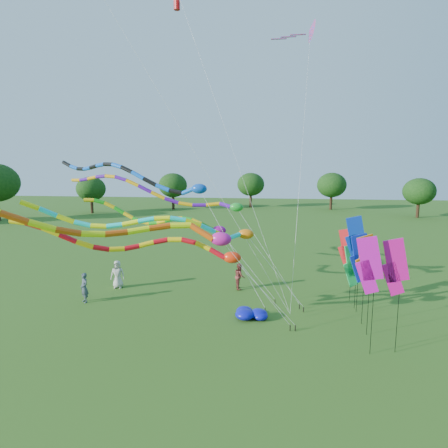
# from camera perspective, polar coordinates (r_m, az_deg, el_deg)

# --- Properties ---
(ground) EXTENTS (160.00, 160.00, 0.00)m
(ground) POSITION_cam_1_polar(r_m,az_deg,el_deg) (16.92, 1.62, -19.16)
(ground) COLOR #255B18
(ground) RESTS_ON ground
(tree_ring) EXTENTS (117.40, 120.91, 9.64)m
(tree_ring) POSITION_cam_1_polar(r_m,az_deg,el_deg) (9.95, 0.56, -7.21)
(tree_ring) COLOR #382314
(tree_ring) RESTS_ON ground
(tube_kite_red) EXTENTS (12.28, 2.97, 6.21)m
(tube_kite_red) POSITION_cam_1_polar(r_m,az_deg,el_deg) (17.55, -10.34, -3.34)
(tube_kite_red) COLOR black
(tube_kite_red) RESTS_ON ground
(tube_kite_orange) EXTENTS (15.36, 6.06, 7.63)m
(tube_kite_orange) POSITION_cam_1_polar(r_m,az_deg,el_deg) (16.30, -17.87, -0.19)
(tube_kite_orange) COLOR black
(tube_kite_orange) RESTS_ON ground
(tube_kite_purple) EXTENTS (15.08, 3.87, 8.04)m
(tube_kite_purple) POSITION_cam_1_polar(r_m,az_deg,el_deg) (23.28, -9.10, 4.59)
(tube_kite_purple) COLOR black
(tube_kite_purple) RESTS_ON ground
(tube_kite_blue) EXTENTS (14.54, 5.96, 8.85)m
(tube_kite_blue) POSITION_cam_1_polar(r_m,az_deg,el_deg) (23.96, -12.99, 6.97)
(tube_kite_blue) COLOR black
(tube_kite_blue) RESTS_ON ground
(tube_kite_cyan) EXTENTS (12.50, 5.05, 6.95)m
(tube_kite_cyan) POSITION_cam_1_polar(r_m,az_deg,el_deg) (17.97, -8.24, -0.34)
(tube_kite_cyan) COLOR black
(tube_kite_cyan) RESTS_ON ground
(tube_kite_green) EXTENTS (11.51, 1.46, 6.51)m
(tube_kite_green) POSITION_cam_1_polar(r_m,az_deg,el_deg) (22.37, -8.16, 0.52)
(tube_kite_green) COLOR black
(tube_kite_green) RESTS_ON ground
(delta_kite_high_c) EXTENTS (2.92, 5.32, 16.43)m
(delta_kite_high_c) POSITION_cam_1_polar(r_m,az_deg,el_deg) (24.78, 13.02, 26.72)
(delta_kite_high_c) COLOR black
(delta_kite_high_c) RESTS_ON ground
(banner_pole_red) EXTENTS (1.14, 0.37, 4.39)m
(banner_pole_red) POSITION_cam_1_polar(r_m,az_deg,el_deg) (23.15, 18.31, -3.65)
(banner_pole_red) COLOR black
(banner_pole_red) RESTS_ON ground
(banner_pole_blue_b) EXTENTS (1.16, 0.12, 5.36)m
(banner_pole_blue_b) POSITION_cam_1_polar(r_m,az_deg,el_deg) (21.23, 19.40, -2.16)
(banner_pole_blue_b) COLOR black
(banner_pole_blue_b) RESTS_ON ground
(banner_pole_green) EXTENTS (1.11, 0.48, 3.78)m
(banner_pole_green) POSITION_cam_1_polar(r_m,az_deg,el_deg) (21.98, 19.00, -5.95)
(banner_pole_green) COLOR black
(banner_pole_green) RESTS_ON ground
(banner_pole_magenta_a) EXTENTS (1.16, 0.25, 5.13)m
(banner_pole_magenta_a) POSITION_cam_1_polar(r_m,az_deg,el_deg) (16.68, 21.22, -5.94)
(banner_pole_magenta_a) COLOR black
(banner_pole_magenta_a) RESTS_ON ground
(banner_pole_magenta_b) EXTENTS (1.16, 0.08, 5.02)m
(banner_pole_magenta_b) POSITION_cam_1_polar(r_m,az_deg,el_deg) (17.25, 24.61, -6.03)
(banner_pole_magenta_b) COLOR black
(banner_pole_magenta_b) RESTS_ON ground
(banner_pole_blue_a) EXTENTS (1.15, 0.35, 4.71)m
(banner_pole_blue_a) POSITION_cam_1_polar(r_m,az_deg,el_deg) (19.74, 20.08, -4.90)
(banner_pole_blue_a) COLOR black
(banner_pole_blue_a) RESTS_ON ground
(banner_pole_orange) EXTENTS (1.11, 0.51, 4.88)m
(banner_pole_orange) POSITION_cam_1_polar(r_m,az_deg,el_deg) (18.49, 20.86, -5.30)
(banner_pole_orange) COLOR black
(banner_pole_orange) RESTS_ON ground
(blue_nylon_heap) EXTENTS (1.66, 1.41, 0.55)m
(blue_nylon_heap) POSITION_cam_1_polar(r_m,az_deg,el_deg) (20.55, 4.61, -13.24)
(blue_nylon_heap) COLOR #0D12B1
(blue_nylon_heap) RESTS_ON ground
(person_a) EXTENTS (0.97, 0.72, 1.83)m
(person_a) POSITION_cam_1_polar(r_m,az_deg,el_deg) (25.78, -15.92, -7.38)
(person_a) COLOR #BDB7AB
(person_a) RESTS_ON ground
(person_b) EXTENTS (0.76, 0.74, 1.77)m
(person_b) POSITION_cam_1_polar(r_m,az_deg,el_deg) (23.72, -20.52, -9.08)
(person_b) COLOR #3B4653
(person_b) RESTS_ON ground
(person_c) EXTENTS (0.81, 0.95, 1.71)m
(person_c) POSITION_cam_1_polar(r_m,az_deg,el_deg) (24.62, 2.41, -7.94)
(person_c) COLOR brown
(person_c) RESTS_ON ground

